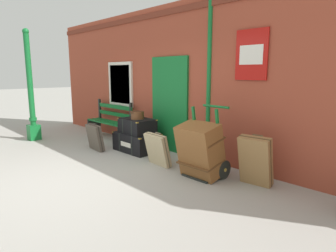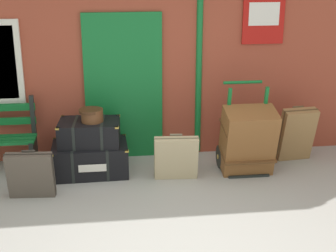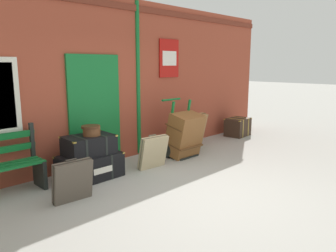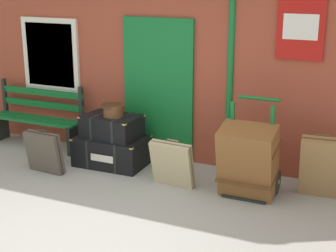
{
  "view_description": "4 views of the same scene",
  "coord_description": "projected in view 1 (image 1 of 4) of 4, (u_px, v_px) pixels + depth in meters",
  "views": [
    {
      "loc": [
        4.4,
        -2.05,
        1.76
      ],
      "look_at": [
        0.49,
        1.64,
        0.78
      ],
      "focal_mm": 31.41,
      "sensor_mm": 36.0,
      "label": 1
    },
    {
      "loc": [
        -0.51,
        -4.43,
        2.81
      ],
      "look_at": [
        0.23,
        1.56,
        0.74
      ],
      "focal_mm": 53.0,
      "sensor_mm": 36.0,
      "label": 2
    },
    {
      "loc": [
        -3.69,
        -2.82,
        1.92
      ],
      "look_at": [
        0.97,
        1.75,
        0.69
      ],
      "focal_mm": 35.07,
      "sensor_mm": 36.0,
      "label": 3
    },
    {
      "loc": [
        2.84,
        -4.19,
        2.71
      ],
      "look_at": [
        0.25,
        1.56,
        0.81
      ],
      "focal_mm": 54.66,
      "sensor_mm": 36.0,
      "label": 4
    }
  ],
  "objects": [
    {
      "name": "round_hatbox",
      "position": [
        137.0,
        115.0,
        6.5
      ],
      "size": [
        0.32,
        0.3,
        0.17
      ],
      "color": "brown",
      "rests_on": "steamer_trunk_middle"
    },
    {
      "name": "suitcase_caramel",
      "position": [
        255.0,
        161.0,
        4.58
      ],
      "size": [
        0.52,
        0.39,
        0.82
      ],
      "color": "olive",
      "rests_on": "ground"
    },
    {
      "name": "suitcase_slate",
      "position": [
        157.0,
        150.0,
        5.58
      ],
      "size": [
        0.59,
        0.3,
        0.64
      ],
      "color": "tan",
      "rests_on": "ground"
    },
    {
      "name": "brick_facade",
      "position": [
        184.0,
        80.0,
        6.33
      ],
      "size": [
        10.4,
        0.35,
        3.2
      ],
      "color": "#9E422D",
      "rests_on": "ground"
    },
    {
      "name": "porters_trolley",
      "position": [
        207.0,
        160.0,
        5.06
      ],
      "size": [
        0.71,
        0.57,
        1.2
      ],
      "color": "black",
      "rests_on": "ground"
    },
    {
      "name": "lamp_post",
      "position": [
        31.0,
        99.0,
        7.61
      ],
      "size": [
        0.28,
        0.28,
        2.84
      ],
      "color": "#146B2D",
      "rests_on": "ground"
    },
    {
      "name": "ground_plane",
      "position": [
        76.0,
        180.0,
        4.85
      ],
      "size": [
        60.0,
        60.0,
        0.0
      ],
      "primitive_type": "plane",
      "color": "#A3A099"
    },
    {
      "name": "large_brown_trunk",
      "position": [
        200.0,
        150.0,
        4.91
      ],
      "size": [
        0.7,
        0.62,
        0.96
      ],
      "color": "brown",
      "rests_on": "ground"
    },
    {
      "name": "steamer_trunk_middle",
      "position": [
        137.0,
        126.0,
        6.59
      ],
      "size": [
        0.84,
        0.6,
        0.33
      ],
      "color": "black",
      "rests_on": "steamer_trunk_base"
    },
    {
      "name": "suitcase_olive",
      "position": [
        95.0,
        137.0,
        6.69
      ],
      "size": [
        0.57,
        0.26,
        0.62
      ],
      "color": "#51473D",
      "rests_on": "ground"
    },
    {
      "name": "platform_bench",
      "position": [
        110.0,
        122.0,
        7.9
      ],
      "size": [
        1.6,
        0.43,
        1.01
      ],
      "color": "#146B2D",
      "rests_on": "ground"
    },
    {
      "name": "steamer_trunk_base",
      "position": [
        137.0,
        142.0,
        6.65
      ],
      "size": [
        1.02,
        0.67,
        0.43
      ],
      "color": "black",
      "rests_on": "ground"
    }
  ]
}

